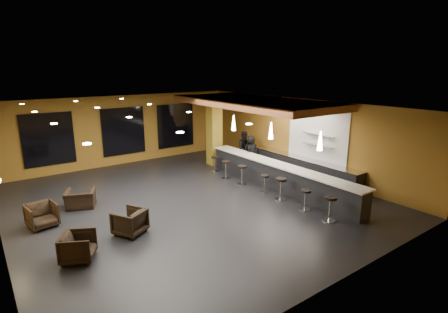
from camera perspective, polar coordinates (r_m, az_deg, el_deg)
floor at (r=13.34m, az=-5.72°, el=-7.33°), size 12.00×13.00×0.10m
ceiling at (r=12.47m, az=-6.14°, el=8.23°), size 12.00×13.00×0.10m
wall_back at (r=18.63m, az=-16.21°, el=4.18°), size 12.00×0.10×3.50m
wall_front at (r=8.11m, az=18.53°, el=-9.04°), size 12.00×0.10×3.50m
wall_right at (r=16.59m, az=12.43°, el=3.21°), size 0.10×13.00×3.50m
wood_soffit at (r=15.63m, az=4.90°, el=8.80°), size 3.60×8.00×0.28m
window_left at (r=17.67m, az=-26.75°, el=2.51°), size 2.20×0.06×2.40m
window_center at (r=18.53m, az=-16.08°, el=3.98°), size 2.20×0.06×2.40m
window_right at (r=19.74m, az=-7.89°, el=5.02°), size 2.20×0.06×2.40m
tile_backsplash at (r=15.85m, az=14.96°, el=3.47°), size 0.06×3.20×2.40m
bar_counter at (r=14.53m, az=8.79°, el=-3.29°), size 0.60×8.00×1.00m
bar_top at (r=14.38m, az=8.87°, el=-1.30°), size 0.78×8.10×0.05m
prep_counter at (r=16.28m, az=12.55°, el=-1.79°), size 0.70×6.00×0.86m
prep_top at (r=16.16m, az=12.64°, el=-0.24°), size 0.72×6.00×0.03m
wall_shelf_lower at (r=15.69m, az=15.10°, el=1.86°), size 0.30×1.50×0.03m
wall_shelf_upper at (r=15.61m, az=15.21°, el=3.47°), size 0.30×1.50×0.03m
column at (r=17.67m, az=-1.62°, el=4.22°), size 0.60×0.60×3.50m
pendant_0 at (r=12.78m, az=15.43°, el=2.49°), size 0.20×0.20×0.70m
pendant_1 at (r=14.43m, az=7.67°, el=4.21°), size 0.20×0.20×0.70m
pendant_2 at (r=16.30m, az=1.58°, el=5.49°), size 0.20×0.20×0.70m
staff_a at (r=16.41m, az=4.55°, el=0.20°), size 0.66×0.46×1.72m
staff_b at (r=17.61m, az=3.46°, el=1.27°), size 1.03×0.92×1.76m
staff_c at (r=17.49m, az=4.40°, el=0.89°), size 0.92×0.77×1.60m
armchair_a at (r=10.04m, az=-22.71°, el=-13.44°), size 1.10×1.09×0.74m
armchair_b at (r=10.99m, az=-15.14°, el=-10.24°), size 1.13×1.14×0.77m
armchair_c at (r=12.43m, az=-27.59°, el=-8.52°), size 0.93×0.95×0.76m
armchair_d at (r=13.51m, az=-22.39°, el=-6.41°), size 1.26×1.19×0.65m
bar_stool_0 at (r=11.86m, az=16.94°, el=-7.67°), size 0.43×0.43×0.85m
bar_stool_1 at (r=12.57m, az=13.16°, el=-6.48°), size 0.37×0.37×0.74m
bar_stool_2 at (r=13.29m, az=9.28°, el=-4.79°), size 0.43×0.43×0.85m
bar_stool_3 at (r=14.03m, az=6.65°, el=-4.03°), size 0.36×0.36×0.72m
bar_stool_4 at (r=14.85m, az=2.96°, el=-2.61°), size 0.42×0.42×0.83m
bar_stool_5 at (r=15.60m, az=0.31°, el=-1.79°), size 0.41×0.41×0.81m
bar_stool_6 at (r=16.62m, az=-1.47°, el=-0.92°), size 0.38×0.38×0.75m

